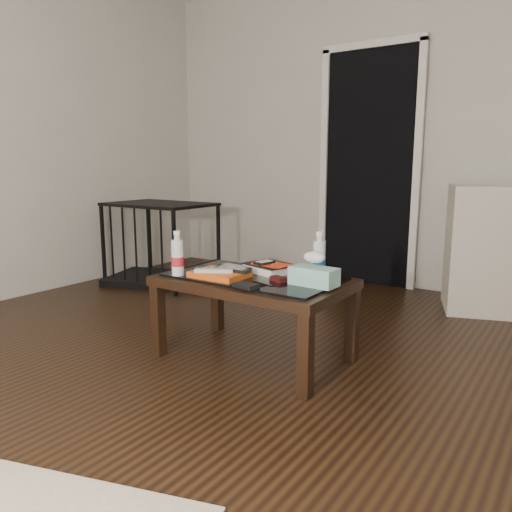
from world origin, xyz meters
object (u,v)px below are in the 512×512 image
at_px(coffee_table, 254,287).
at_px(water_bottle_left, 178,253).
at_px(textbook, 270,268).
at_px(tissue_box, 314,276).
at_px(pet_crate, 161,257).
at_px(water_bottle_right, 319,254).

bearing_deg(coffee_table, water_bottle_left, -148.08).
height_order(textbook, tissue_box, tissue_box).
bearing_deg(textbook, coffee_table, -83.70).
bearing_deg(water_bottle_left, coffee_table, 31.92).
relative_size(coffee_table, tissue_box, 4.35).
distance_m(coffee_table, water_bottle_left, 0.44).
xyz_separation_m(pet_crate, textbook, (1.70, -0.87, 0.25)).
height_order(coffee_table, water_bottle_left, water_bottle_left).
height_order(pet_crate, textbook, pet_crate).
bearing_deg(textbook, pet_crate, 168.72).
bearing_deg(textbook, tissue_box, -5.52).
bearing_deg(water_bottle_left, tissue_box, 16.26).
distance_m(coffee_table, water_bottle_right, 0.39).
relative_size(textbook, water_bottle_left, 1.05).
bearing_deg(pet_crate, textbook, -46.58).
bearing_deg(water_bottle_left, textbook, 42.99).
xyz_separation_m(coffee_table, water_bottle_right, (0.29, 0.19, 0.18)).
relative_size(textbook, water_bottle_right, 1.05).
distance_m(coffee_table, pet_crate, 1.96).
height_order(textbook, water_bottle_left, water_bottle_left).
xyz_separation_m(pet_crate, tissue_box, (2.04, -1.00, 0.28)).
bearing_deg(coffee_table, water_bottle_right, 32.66).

